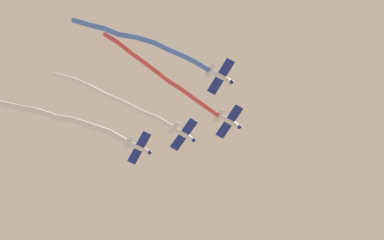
{
  "coord_description": "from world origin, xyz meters",
  "views": [
    {
      "loc": [
        -38.06,
        -11.08,
        5.57
      ],
      "look_at": [
        -7.66,
        3.69,
        82.06
      ],
      "focal_mm": 49.24,
      "sensor_mm": 36.0,
      "label": 1
    }
  ],
  "objects_px": {
    "airplane_slot": "(139,147)",
    "airplane_left_wing": "(184,134)",
    "airplane_lead": "(229,121)",
    "airplane_right_wing": "(221,76)"
  },
  "relations": [
    {
      "from": "airplane_slot",
      "to": "airplane_left_wing",
      "type": "bearing_deg",
      "value": -44.91
    },
    {
      "from": "airplane_left_wing",
      "to": "airplane_slot",
      "type": "bearing_deg",
      "value": 129.31
    },
    {
      "from": "airplane_left_wing",
      "to": "airplane_slot",
      "type": "distance_m",
      "value": 7.6
    },
    {
      "from": "airplane_lead",
      "to": "airplane_slot",
      "type": "distance_m",
      "value": 15.21
    },
    {
      "from": "airplane_lead",
      "to": "airplane_left_wing",
      "type": "relative_size",
      "value": 0.98
    },
    {
      "from": "airplane_right_wing",
      "to": "airplane_lead",
      "type": "bearing_deg",
      "value": 49.64
    },
    {
      "from": "airplane_lead",
      "to": "airplane_left_wing",
      "type": "bearing_deg",
      "value": 132.15
    },
    {
      "from": "airplane_left_wing",
      "to": "airplane_right_wing",
      "type": "xyz_separation_m",
      "value": [
        -6.24,
        -9.44,
        0.3
      ]
    },
    {
      "from": "airplane_lead",
      "to": "airplane_slot",
      "type": "height_order",
      "value": "airplane_lead"
    },
    {
      "from": "airplane_lead",
      "to": "airplane_slot",
      "type": "relative_size",
      "value": 1.02
    }
  ]
}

